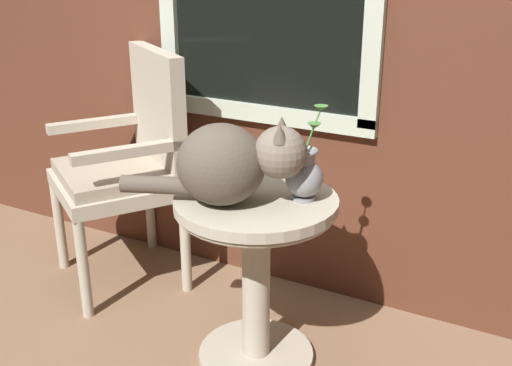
# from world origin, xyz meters

# --- Properties ---
(ground_plane) EXTENTS (6.00, 6.00, 0.00)m
(ground_plane) POSITION_xyz_m (0.00, 0.00, 0.00)
(ground_plane) COLOR #7F6047
(wicker_side_table) EXTENTS (0.54, 0.54, 0.63)m
(wicker_side_table) POSITION_xyz_m (0.20, 0.10, 0.43)
(wicker_side_table) COLOR #B2A893
(wicker_side_table) RESTS_ON ground_plane
(wicker_chair) EXTENTS (0.68, 0.67, 1.00)m
(wicker_chair) POSITION_xyz_m (-0.56, 0.39, 0.55)
(wicker_chair) COLOR #B2A893
(wicker_chair) RESTS_ON ground_plane
(cat) EXTENTS (0.56, 0.34, 0.28)m
(cat) POSITION_xyz_m (0.15, 0.02, 0.76)
(cat) COLOR brown
(cat) RESTS_ON wicker_side_table
(pewter_vase_with_ivy) EXTENTS (0.12, 0.13, 0.30)m
(pewter_vase_with_ivy) POSITION_xyz_m (0.34, 0.16, 0.72)
(pewter_vase_with_ivy) COLOR gray
(pewter_vase_with_ivy) RESTS_ON wicker_side_table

